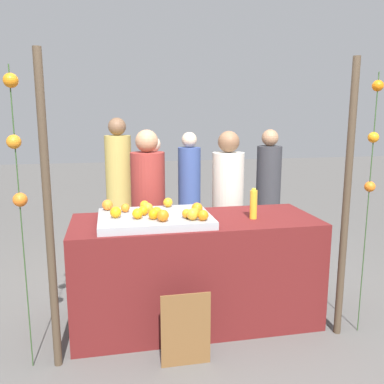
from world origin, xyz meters
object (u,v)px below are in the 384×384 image
(chalkboard_sign, at_px, (186,330))
(vendor_right, at_px, (227,214))
(stall_counter, at_px, (195,271))
(orange_0, at_px, (116,212))
(juice_bottle, at_px, (253,204))
(orange_1, at_px, (157,212))
(vendor_left, at_px, (148,218))

(chalkboard_sign, relative_size, vendor_right, 0.35)
(stall_counter, distance_m, orange_0, 0.86)
(stall_counter, distance_m, chalkboard_sign, 0.67)
(stall_counter, bearing_deg, juice_bottle, -9.09)
(orange_1, height_order, vendor_right, vendor_right)
(stall_counter, height_order, orange_0, orange_0)
(orange_0, bearing_deg, vendor_left, 67.54)
(orange_1, relative_size, chalkboard_sign, 0.15)
(chalkboard_sign, relative_size, vendor_left, 0.34)
(orange_0, distance_m, orange_1, 0.32)
(chalkboard_sign, xyz_separation_m, vendor_left, (-0.13, 1.33, 0.49))
(orange_1, distance_m, vendor_right, 1.19)
(juice_bottle, bearing_deg, orange_0, 179.33)
(orange_1, distance_m, chalkboard_sign, 0.91)
(orange_0, relative_size, juice_bottle, 0.35)
(orange_0, xyz_separation_m, orange_1, (0.32, -0.04, -0.00))
(orange_0, height_order, chalkboard_sign, orange_0)
(stall_counter, relative_size, vendor_right, 1.27)
(stall_counter, bearing_deg, vendor_right, 55.86)
(orange_0, height_order, orange_1, orange_0)
(orange_0, bearing_deg, chalkboard_sign, -50.87)
(orange_0, bearing_deg, stall_counter, 5.52)
(stall_counter, relative_size, orange_1, 24.44)
(chalkboard_sign, distance_m, vendor_right, 1.57)
(vendor_left, bearing_deg, orange_0, -112.46)
(juice_bottle, bearing_deg, vendor_left, 135.43)
(orange_0, bearing_deg, vendor_right, 34.50)
(stall_counter, bearing_deg, orange_1, -162.23)
(chalkboard_sign, height_order, vendor_right, vendor_right)
(vendor_left, bearing_deg, stall_counter, -65.34)
(orange_1, bearing_deg, chalkboard_sign, -75.25)
(vendor_left, relative_size, vendor_right, 1.01)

